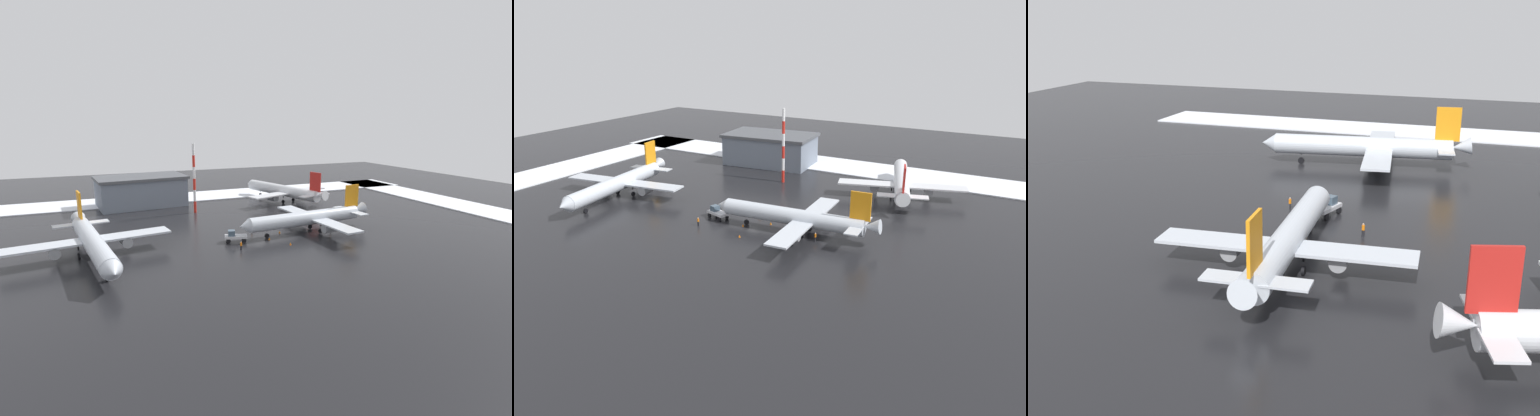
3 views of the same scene
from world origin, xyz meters
The scene contains 15 objects.
ground_plane centered at (0.00, 0.00, 0.00)m, with size 240.00×240.00×0.00m, color black.
snow_bank_far centered at (0.00, -50.00, 0.13)m, with size 152.00×16.00×0.26m, color white.
snow_bank_right centered at (67.00, 0.00, 0.13)m, with size 14.00×116.00×0.26m, color white.
airplane_foreground_jet centered at (-10.96, 1.25, 3.27)m, with size 33.35×27.70×9.90m.
airplane_parked_starboard centered at (34.16, 2.56, 3.50)m, with size 29.69×35.61×10.59m.
airplane_distant_tail centered at (-21.42, -31.88, 3.41)m, with size 28.65×34.02×10.33m.
pushback_tug centered at (6.89, 1.93, 1.28)m, with size 5.02×3.35×2.50m.
ground_crew_near_tug centered at (0.47, -4.33, 0.97)m, with size 0.36×0.36×1.71m.
ground_crew_by_nose_gear centered at (7.56, 7.41, 0.97)m, with size 0.36×0.36×1.71m.
ground_crew_mid_apron centered at (-15.86, 2.97, 0.97)m, with size 0.36×0.36×1.71m.
antenna_mast centered at (7.71, -27.73, 9.36)m, with size 0.70×0.70×18.73m.
cargo_hangar centered at (20.04, -42.55, 4.44)m, with size 26.50×17.67×8.80m.
traffic_cone_near_nose centered at (-2.80, 8.32, 0.28)m, with size 0.36×0.36×0.55m, color orange.
traffic_cone_mid_line centered at (-0.37, 3.35, 0.28)m, with size 0.36×0.36×0.55m, color orange.
traffic_cone_wingtip_side centered at (-4.55, -0.32, 0.28)m, with size 0.36×0.36×0.55m, color orange.
Camera 2 is at (-51.01, 79.76, 36.11)m, focal length 35.00 mm.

